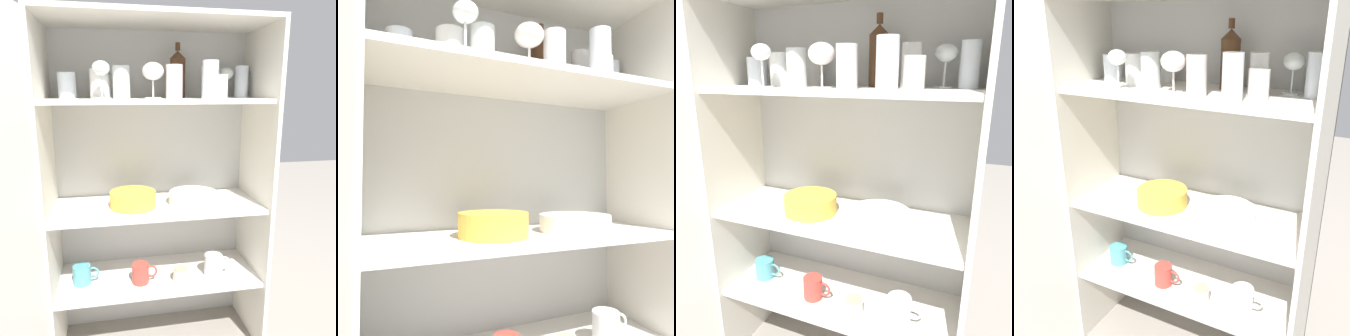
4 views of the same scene
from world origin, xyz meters
The scene contains 21 objects.
cupboard_back_panel centered at (0.00, 0.36, 0.75)m, with size 0.96×0.02×1.49m, color silver.
cupboard_side_left centered at (-0.47, 0.17, 0.75)m, with size 0.02×0.39×1.49m, color silver.
cupboard_side_right centered at (0.47, 0.17, 0.75)m, with size 0.02×0.39×1.49m, color silver.
shelf_board_middle centered at (0.00, 0.17, 0.71)m, with size 0.93×0.35×0.02m, color silver.
shelf_board_upper centered at (0.00, 0.17, 1.18)m, with size 0.93×0.35×0.02m, color silver.
tumbler_glass_0 centered at (-0.15, 0.15, 1.25)m, with size 0.07×0.07×0.13m.
tumbler_glass_1 centered at (-0.16, 0.29, 1.24)m, with size 0.07×0.07×0.10m.
tumbler_glass_2 centered at (0.41, 0.25, 1.26)m, with size 0.06×0.06×0.14m.
tumbler_glass_3 centered at (0.20, 0.06, 1.26)m, with size 0.07×0.07×0.15m.
tumbler_glass_4 centered at (0.26, 0.13, 1.24)m, with size 0.07×0.07×0.10m.
tumbler_glass_5 centered at (0.06, 0.10, 1.26)m, with size 0.07×0.07×0.13m.
tumbler_glass_6 centered at (-0.24, 0.19, 1.25)m, with size 0.08×0.08×0.12m.
tumbler_glass_7 centered at (0.23, 0.21, 1.26)m, with size 0.06×0.06×0.14m.
tumbler_glass_8 centered at (-0.37, 0.22, 1.24)m, with size 0.08×0.08×0.11m.
wine_glass_0 centered at (-0.03, 0.10, 1.29)m, with size 0.09×0.09×0.14m.
wine_glass_1 centered at (-0.23, 0.06, 1.29)m, with size 0.07×0.07×0.14m.
wine_glass_2 centered at (0.33, 0.26, 1.29)m, with size 0.07×0.07×0.14m.
wine_bottle centered at (0.11, 0.27, 1.30)m, with size 0.07×0.07×0.24m.
plate_stack_white centered at (0.16, 0.15, 0.74)m, with size 0.22×0.22×0.05m.
mixing_bowl_large centered at (-0.12, 0.16, 0.75)m, with size 0.20×0.20×0.07m.
coffee_mug_extra_2 centered at (0.26, 0.12, 0.41)m, with size 0.13×0.09×0.10m.
Camera 2 is at (-0.47, -0.72, 0.88)m, focal length 35.00 mm.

